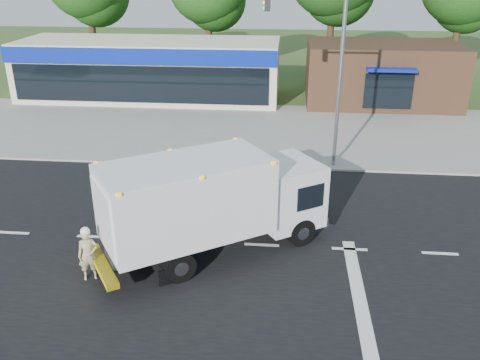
{
  "coord_description": "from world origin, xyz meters",
  "views": [
    {
      "loc": [
        0.68,
        -15.21,
        9.06
      ],
      "look_at": [
        -0.91,
        1.68,
        1.7
      ],
      "focal_mm": 38.0,
      "sensor_mm": 36.0,
      "label": 1
    }
  ],
  "objects": [
    {
      "name": "retail_strip_mall",
      "position": [
        -9.0,
        19.93,
        2.01
      ],
      "size": [
        18.0,
        6.2,
        4.0
      ],
      "color": "beige",
      "rests_on": "ground"
    },
    {
      "name": "sidewalk",
      "position": [
        0.0,
        8.2,
        0.06
      ],
      "size": [
        60.0,
        2.4,
        0.12
      ],
      "primitive_type": "cube",
      "color": "gray",
      "rests_on": "ground"
    },
    {
      "name": "ground",
      "position": [
        0.0,
        0.0,
        0.0
      ],
      "size": [
        120.0,
        120.0,
        0.0
      ],
      "primitive_type": "plane",
      "color": "#385123",
      "rests_on": "ground"
    },
    {
      "name": "brown_storefront",
      "position": [
        7.0,
        19.98,
        2.0
      ],
      "size": [
        10.0,
        6.7,
        4.0
      ],
      "color": "#382316",
      "rests_on": "ground"
    },
    {
      "name": "traffic_signal_pole",
      "position": [
        2.35,
        7.6,
        4.92
      ],
      "size": [
        3.51,
        0.25,
        8.0
      ],
      "color": "gray",
      "rests_on": "ground"
    },
    {
      "name": "lane_markings",
      "position": [
        1.35,
        -1.35,
        0.02
      ],
      "size": [
        55.2,
        7.0,
        0.01
      ],
      "color": "silver",
      "rests_on": "road_asphalt"
    },
    {
      "name": "parking_apron",
      "position": [
        0.0,
        14.0,
        0.01
      ],
      "size": [
        60.0,
        9.0,
        0.02
      ],
      "primitive_type": "cube",
      "color": "gray",
      "rests_on": "ground"
    },
    {
      "name": "emergency_worker",
      "position": [
        -5.16,
        -2.48,
        0.88
      ],
      "size": [
        0.72,
        0.6,
        1.79
      ],
      "rotation": [
        0.0,
        0.0,
        0.38
      ],
      "color": "tan",
      "rests_on": "ground"
    },
    {
      "name": "road_asphalt",
      "position": [
        0.0,
        0.0,
        0.0
      ],
      "size": [
        60.0,
        14.0,
        0.02
      ],
      "primitive_type": "cube",
      "color": "black",
      "rests_on": "ground"
    },
    {
      "name": "ems_box_truck",
      "position": [
        -1.64,
        -0.61,
        1.98
      ],
      "size": [
        7.76,
        6.26,
        3.43
      ],
      "rotation": [
        0.0,
        0.0,
        0.59
      ],
      "color": "black",
      "rests_on": "ground"
    }
  ]
}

